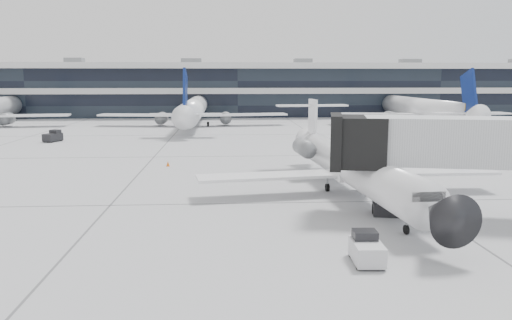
{
  "coord_description": "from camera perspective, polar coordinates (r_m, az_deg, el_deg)",
  "views": [
    {
      "loc": [
        -2.46,
        -31.85,
        8.16
      ],
      "look_at": [
        -0.43,
        1.73,
        2.6
      ],
      "focal_mm": 35.0,
      "sensor_mm": 36.0,
      "label": 1
    }
  ],
  "objects": [
    {
      "name": "ground",
      "position": [
        32.97,
        0.93,
        -4.95
      ],
      "size": [
        220.0,
        220.0,
        0.0
      ],
      "primitive_type": "plane",
      "color": "#9C9D9F",
      "rests_on": "ground"
    },
    {
      "name": "terminal",
      "position": [
        113.92,
        -2.24,
        7.79
      ],
      "size": [
        170.0,
        22.0,
        10.0
      ],
      "primitive_type": "cube",
      "color": "black",
      "rests_on": "ground"
    },
    {
      "name": "bg_jet_center",
      "position": [
        87.41,
        -7.09,
        3.96
      ],
      "size": [
        32.0,
        40.0,
        9.6
      ],
      "primitive_type": null,
      "color": "white",
      "rests_on": "ground"
    },
    {
      "name": "bg_jet_right",
      "position": [
        93.79,
        18.16,
        3.93
      ],
      "size": [
        32.0,
        40.0,
        9.6
      ],
      "primitive_type": null,
      "color": "white",
      "rests_on": "ground"
    },
    {
      "name": "regional_jet",
      "position": [
        35.72,
        10.75,
        -0.5
      ],
      "size": [
        21.63,
        27.03,
        6.24
      ],
      "rotation": [
        0.0,
        0.0,
        0.08
      ],
      "color": "white",
      "rests_on": "ground"
    },
    {
      "name": "baggage_tug",
      "position": [
        23.1,
        12.53,
        -9.94
      ],
      "size": [
        1.34,
        2.17,
        1.35
      ],
      "rotation": [
        0.0,
        0.0,
        -0.04
      ],
      "color": "silver",
      "rests_on": "ground"
    },
    {
      "name": "traffic_cone",
      "position": [
        47.22,
        -10.03,
        -0.43
      ],
      "size": [
        0.38,
        0.38,
        0.49
      ],
      "rotation": [
        0.0,
        0.0,
        -0.16
      ],
      "color": "orange",
      "rests_on": "ground"
    },
    {
      "name": "far_tug",
      "position": [
        69.53,
        -22.18,
        2.51
      ],
      "size": [
        2.2,
        2.71,
        1.5
      ],
      "rotation": [
        0.0,
        0.0,
        -0.4
      ],
      "color": "black",
      "rests_on": "ground"
    }
  ]
}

